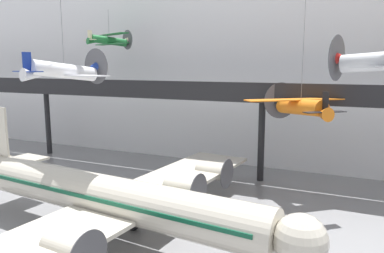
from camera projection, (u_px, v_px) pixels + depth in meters
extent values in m
cube|color=white|center=(277.00, 65.00, 44.72)|extent=(140.00, 3.00, 24.67)
cube|color=black|center=(260.00, 97.00, 38.23)|extent=(110.00, 3.20, 0.90)
cube|color=black|center=(257.00, 88.00, 36.68)|extent=(110.00, 0.12, 1.10)
cylinder|color=black|center=(48.00, 123.00, 52.21)|extent=(0.70, 0.70, 8.64)
cylinder|color=black|center=(261.00, 141.00, 39.86)|extent=(0.70, 0.70, 8.64)
cylinder|color=beige|center=(107.00, 196.00, 25.92)|extent=(24.33, 5.27, 2.94)
sphere|color=beige|center=(300.00, 241.00, 19.36)|extent=(2.88, 2.88, 2.88)
cube|color=#0F4C33|center=(107.00, 192.00, 25.87)|extent=(22.66, 5.16, 0.26)
cube|color=beige|center=(186.00, 174.00, 33.47)|extent=(7.09, 15.92, 0.28)
cylinder|color=beige|center=(182.00, 187.00, 29.73)|extent=(2.93, 1.68, 1.41)
cylinder|color=#4C4C51|center=(199.00, 191.00, 28.97)|extent=(0.32, 2.68, 2.68)
cylinder|color=beige|center=(212.00, 171.00, 34.22)|extent=(2.93, 1.68, 1.41)
cylinder|color=#4C4C51|center=(227.00, 174.00, 33.46)|extent=(0.32, 2.68, 2.68)
cylinder|color=beige|center=(67.00, 248.00, 19.82)|extent=(2.93, 1.68, 1.41)
cube|color=beige|center=(0.00, 165.00, 31.74)|extent=(3.82, 7.91, 0.20)
cylinder|color=#4C4C51|center=(132.00, 214.00, 28.13)|extent=(0.20, 0.20, 1.21)
cylinder|color=black|center=(133.00, 222.00, 28.23)|extent=(1.33, 0.50, 1.30)
cylinder|color=#4C4C51|center=(86.00, 239.00, 24.11)|extent=(0.20, 0.20, 1.21)
cylinder|color=black|center=(87.00, 248.00, 24.21)|extent=(1.33, 0.50, 1.30)
cylinder|color=silver|center=(64.00, 71.00, 28.08)|extent=(2.24, 5.52, 1.70)
cone|color=navy|center=(94.00, 67.00, 30.23)|extent=(1.16, 1.07, 0.99)
cylinder|color=#4C4C51|center=(96.00, 66.00, 30.38)|extent=(2.81, 0.65, 2.86)
cone|color=silver|center=(32.00, 76.00, 26.08)|extent=(1.24, 1.69, 1.09)
cube|color=silver|center=(68.00, 75.00, 28.39)|extent=(8.13, 2.99, 0.10)
cube|color=navy|center=(27.00, 62.00, 25.67)|extent=(0.20, 0.65, 1.32)
cube|color=navy|center=(28.00, 71.00, 25.78)|extent=(2.94, 1.25, 0.06)
cylinder|color=slate|center=(61.00, 19.00, 27.47)|extent=(0.04, 0.04, 6.43)
cylinder|color=#1E6B33|center=(109.00, 41.00, 45.58)|extent=(2.88, 4.51, 1.33)
cone|color=beige|center=(126.00, 40.00, 47.02)|extent=(1.09, 1.04, 0.84)
cylinder|color=#4C4C51|center=(127.00, 40.00, 47.12)|extent=(2.19, 1.12, 2.43)
cone|color=#1E6B33|center=(92.00, 42.00, 44.25)|extent=(1.28, 1.50, 0.90)
cube|color=#1E6B33|center=(111.00, 35.00, 45.63)|extent=(6.59, 4.03, 0.10)
cube|color=#1E6B33|center=(111.00, 44.00, 45.81)|extent=(6.59, 4.03, 0.10)
cube|color=beige|center=(90.00, 35.00, 43.95)|extent=(0.30, 0.52, 1.12)
cube|color=beige|center=(90.00, 40.00, 44.05)|extent=(2.42, 1.58, 0.06)
cylinder|color=slate|center=(109.00, 23.00, 45.25)|extent=(0.04, 0.04, 3.20)
cylinder|color=orange|center=(301.00, 107.00, 32.86)|extent=(5.21, 5.93, 1.81)
cone|color=black|center=(282.00, 101.00, 36.07)|extent=(1.62, 1.60, 1.21)
cylinder|color=#4C4C51|center=(281.00, 100.00, 36.29)|extent=(2.73, 2.25, 3.50)
cone|color=orange|center=(322.00, 114.00, 29.88)|extent=(2.04, 2.13, 1.27)
cube|color=orange|center=(299.00, 99.00, 33.14)|extent=(8.59, 7.46, 0.10)
cube|color=black|center=(325.00, 102.00, 29.33)|extent=(0.55, 0.65, 1.62)
cube|color=black|center=(325.00, 112.00, 29.47)|extent=(3.21, 2.83, 0.06)
cylinder|color=slate|center=(304.00, 45.00, 32.00)|extent=(0.04, 0.04, 9.36)
cone|color=red|center=(340.00, 58.00, 22.46)|extent=(1.08, 1.16, 0.96)
cylinder|color=#4C4C51|center=(337.00, 58.00, 22.58)|extent=(0.80, 2.67, 2.77)
cube|color=silver|center=(382.00, 67.00, 21.02)|extent=(3.34, 7.82, 0.10)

